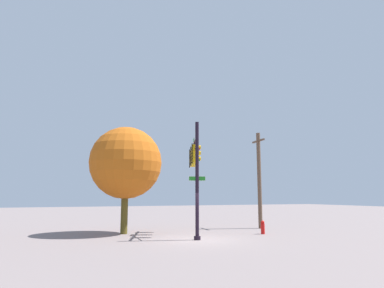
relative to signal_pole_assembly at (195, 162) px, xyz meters
The scene contains 5 objects.
ground_plane 4.82m from the signal_pole_assembly, 160.01° to the left, with size 120.00×120.00×0.00m, color slate.
signal_pole_assembly is the anchor object (origin of this frame).
utility_pole 6.80m from the signal_pole_assembly, 68.32° to the right, with size 1.80×0.30×7.07m.
fire_hydrant 5.88m from the signal_pole_assembly, 100.44° to the right, with size 0.33×0.24×0.83m.
tree_near 4.57m from the signal_pole_assembly, 54.44° to the left, with size 4.61×4.61×6.77m.
Camera 1 is at (-17.70, 7.72, 2.38)m, focal length 32.52 mm.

